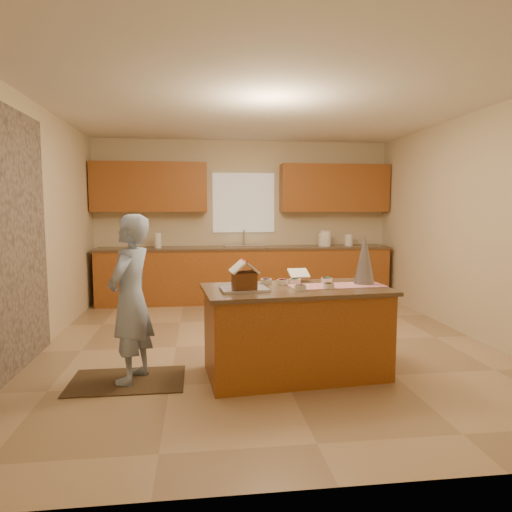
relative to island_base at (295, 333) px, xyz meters
name	(u,v)px	position (x,y,z in m)	size (l,w,h in m)	color
floor	(267,344)	(-0.12, 0.99, -0.40)	(5.50, 5.50, 0.00)	tan
ceiling	(267,103)	(-0.12, 0.99, 2.30)	(5.50, 5.50, 0.00)	silver
wall_back	(243,220)	(-0.12, 3.74, 0.95)	(5.50, 5.50, 0.00)	beige
wall_front	(344,247)	(-0.12, -1.76, 0.95)	(5.50, 5.50, 0.00)	beige
wall_left	(33,228)	(-2.62, 0.99, 0.95)	(5.50, 5.50, 0.00)	beige
wall_right	(474,226)	(2.38, 0.99, 0.95)	(5.50, 5.50, 0.00)	beige
stone_accent	(4,243)	(-2.60, 0.19, 0.85)	(2.50, 2.50, 0.00)	gray
window_curtain	(244,203)	(-0.12, 3.71, 1.25)	(1.05, 0.03, 1.00)	white
back_counter_base	(245,275)	(-0.12, 3.44, 0.04)	(4.80, 0.60, 0.88)	#94511E
back_counter_top	(245,248)	(-0.12, 3.44, 0.50)	(4.85, 0.63, 0.04)	brown
upper_cabinet_left	(150,187)	(-1.67, 3.56, 1.50)	(1.85, 0.35, 0.80)	brown
upper_cabinet_right	(334,188)	(1.43, 3.56, 1.50)	(1.85, 0.35, 0.80)	brown
sink	(245,249)	(-0.12, 3.44, 0.49)	(0.70, 0.45, 0.12)	silver
faucet	(244,238)	(-0.12, 3.62, 0.66)	(0.03, 0.03, 0.28)	silver
island_base	(295,333)	(0.00, 0.00, 0.00)	(1.62, 0.81, 0.79)	#94511E
island_top	(296,289)	(0.00, 0.00, 0.41)	(1.69, 0.88, 0.04)	brown
table_runner	(337,286)	(0.40, 0.04, 0.43)	(0.90, 0.32, 0.01)	#A20B21
baking_tray	(244,289)	(-0.49, -0.09, 0.44)	(0.41, 0.31, 0.02)	silver
cookbook	(299,273)	(0.10, 0.35, 0.51)	(0.20, 0.02, 0.16)	white
tinsel_tree	(365,259)	(0.69, 0.11, 0.68)	(0.20, 0.20, 0.49)	#A9A7B3
rug	(127,381)	(-1.54, 0.01, -0.39)	(1.01, 0.66, 0.01)	black
boy	(131,299)	(-1.49, 0.01, 0.36)	(0.55, 0.36, 1.50)	#92A9CF
canister_a	(323,240)	(1.21, 3.44, 0.63)	(0.16, 0.16, 0.22)	white
canister_b	(326,238)	(1.25, 3.44, 0.65)	(0.18, 0.18, 0.26)	white
canister_c	(349,240)	(1.66, 3.44, 0.62)	(0.14, 0.14, 0.20)	white
paper_towel	(158,240)	(-1.55, 3.44, 0.64)	(0.11, 0.11, 0.24)	white
gingerbread_house	(244,277)	(-0.49, -0.09, 0.55)	(0.27, 0.27, 0.25)	brown
candy_bowls	(300,283)	(0.06, 0.10, 0.46)	(0.71, 0.49, 0.05)	green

